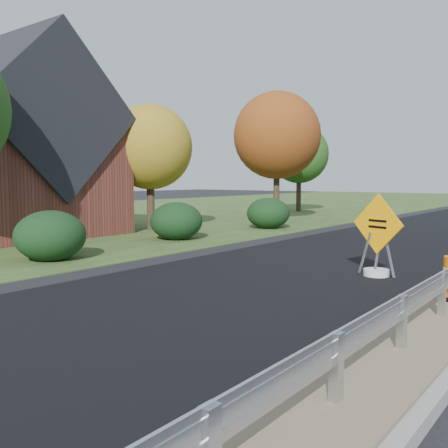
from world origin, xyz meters
The scene contains 10 objects.
grass_verge_near centered at (-24.00, 10.00, 0.01)m, with size 30.00×120.00×0.03m, color #2E441D.
milled_overlay centered at (-4.40, 10.00, 0.01)m, with size 7.20×120.00×0.01m, color black.
hedge_south centered at (-11.00, -6.00, 0.76)m, with size 2.09×2.09×1.52m, color black.
hedge_mid centered at (-11.50, 0.00, 0.76)m, with size 2.09×2.09×1.52m, color black.
hedge_north centered at (-11.00, 6.00, 0.76)m, with size 2.09×2.09×1.52m, color black.
tree_near_yellow centered at (-15.00, 2.00, 3.89)m, with size 3.96×3.96×5.88m.
tree_near_red centered at (-13.00, 10.00, 4.86)m, with size 4.95×4.95×7.35m.
tree_near_back centered at (-16.00, 18.00, 4.21)m, with size 4.29×4.29×6.37m.
brick_house centered at (-19.00, -3.00, 3.57)m, with size 9.40×7.07×8.54m.
caution_sign centered at (-2.44, -2.38, 0.53)m, with size 1.44×0.63×2.08m.
Camera 1 is at (2.05, -14.51, 2.46)m, focal length 40.00 mm.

